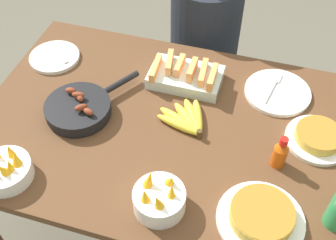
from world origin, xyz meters
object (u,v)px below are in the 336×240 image
(hot_sauce_bottle, at_px, (280,153))
(melon_tray, at_px, (185,76))
(banana_bunch, at_px, (188,120))
(frittata_plate_center, at_px, (318,137))
(empty_plate_near_front, at_px, (277,92))
(person_figure, at_px, (203,60))
(fruit_bowl_citrus, at_px, (159,199))
(fruit_bowl_mango, at_px, (5,170))
(skillet, at_px, (80,108))
(empty_plate_far_left, at_px, (55,57))
(frittata_plate_side, at_px, (261,217))

(hot_sauce_bottle, bearing_deg, melon_tray, 143.19)
(banana_bunch, height_order, hot_sauce_bottle, hot_sauce_bottle)
(banana_bunch, relative_size, frittata_plate_center, 0.88)
(empty_plate_near_front, distance_m, person_figure, 0.62)
(banana_bunch, distance_m, fruit_bowl_citrus, 0.36)
(banana_bunch, distance_m, empty_plate_near_front, 0.39)
(fruit_bowl_citrus, bearing_deg, fruit_bowl_mango, -176.03)
(fruit_bowl_mango, xyz_separation_m, hot_sauce_bottle, (0.85, 0.31, 0.02))
(fruit_bowl_mango, relative_size, hot_sauce_bottle, 1.32)
(melon_tray, xyz_separation_m, skillet, (-0.33, -0.28, -0.01))
(hot_sauce_bottle, distance_m, person_figure, 0.91)
(fruit_bowl_citrus, bearing_deg, frittata_plate_center, 41.93)
(fruit_bowl_citrus, height_order, hot_sauce_bottle, hot_sauce_bottle)
(skillet, xyz_separation_m, fruit_bowl_citrus, (0.40, -0.29, 0.02))
(frittata_plate_center, bearing_deg, melon_tray, 162.76)
(frittata_plate_center, xyz_separation_m, fruit_bowl_mango, (-0.97, -0.45, 0.02))
(frittata_plate_center, relative_size, empty_plate_near_front, 0.88)
(empty_plate_far_left, xyz_separation_m, person_figure, (0.55, 0.47, -0.26))
(melon_tray, distance_m, person_figure, 0.53)
(fruit_bowl_citrus, bearing_deg, hot_sauce_bottle, 39.12)
(empty_plate_near_front, relative_size, empty_plate_far_left, 1.22)
(hot_sauce_bottle, bearing_deg, frittata_plate_side, -95.81)
(frittata_plate_center, xyz_separation_m, fruit_bowl_citrus, (-0.46, -0.41, 0.02))
(empty_plate_near_front, bearing_deg, banana_bunch, -139.85)
(empty_plate_near_front, bearing_deg, empty_plate_far_left, -176.54)
(melon_tray, relative_size, fruit_bowl_mango, 1.65)
(banana_bunch, bearing_deg, person_figure, 97.24)
(hot_sauce_bottle, xyz_separation_m, person_figure, (-0.42, 0.75, -0.31))
(frittata_plate_center, bearing_deg, banana_bunch, -173.89)
(skillet, height_order, person_figure, person_figure)
(hot_sauce_bottle, relative_size, person_figure, 0.11)
(frittata_plate_center, bearing_deg, fruit_bowl_mango, -155.35)
(person_figure, bearing_deg, fruit_bowl_mango, -111.96)
(banana_bunch, height_order, frittata_plate_side, frittata_plate_side)
(melon_tray, distance_m, fruit_bowl_mango, 0.75)
(person_figure, bearing_deg, melon_tray, -87.80)
(empty_plate_near_front, height_order, person_figure, person_figure)
(frittata_plate_side, xyz_separation_m, fruit_bowl_citrus, (-0.31, -0.04, 0.02))
(frittata_plate_side, relative_size, person_figure, 0.23)
(frittata_plate_center, height_order, empty_plate_near_front, frittata_plate_center)
(frittata_plate_side, xyz_separation_m, fruit_bowl_mango, (-0.83, -0.07, 0.01))
(hot_sauce_bottle, bearing_deg, fruit_bowl_mango, -160.11)
(banana_bunch, relative_size, skillet, 0.54)
(fruit_bowl_citrus, bearing_deg, empty_plate_near_front, 64.40)
(frittata_plate_side, height_order, fruit_bowl_mango, fruit_bowl_mango)
(person_figure, bearing_deg, fruit_bowl_citrus, -85.03)
(frittata_plate_center, distance_m, empty_plate_far_left, 1.11)
(fruit_bowl_mango, distance_m, hot_sauce_bottle, 0.90)
(skillet, bearing_deg, hot_sauce_bottle, -60.14)
(empty_plate_near_front, bearing_deg, fruit_bowl_mango, -141.27)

